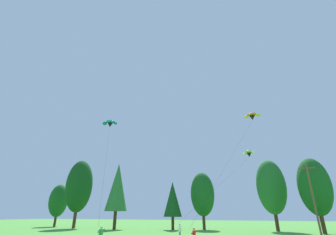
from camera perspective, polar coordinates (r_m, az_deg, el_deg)
name	(u,v)px	position (r m, az deg, el deg)	size (l,w,h in m)	color
treeline_tree_a	(58,201)	(67.37, -24.96, -17.74)	(4.41, 4.41, 9.66)	#472D19
treeline_tree_b	(79,186)	(57.74, -20.67, -15.20)	(5.61, 5.61, 14.12)	#472D19
treeline_tree_c	(117,187)	(51.61, -12.12, -16.05)	(4.40, 4.40, 12.72)	#472D19
treeline_tree_d	(173,199)	(48.87, 1.13, -19.10)	(3.53, 3.53, 8.78)	#472D19
treeline_tree_e	(202,194)	(50.61, 8.33, -17.83)	(4.71, 4.71, 10.77)	#472D19
treeline_tree_f	(271,187)	(49.03, 23.66, -15.05)	(5.12, 5.12, 12.29)	#472D19
treeline_tree_g	(314,186)	(45.77, 31.88, -13.93)	(4.87, 4.87, 11.39)	#472D19
utility_pole	(313,196)	(40.86, 31.61, -15.92)	(2.20, 0.26, 9.68)	brown
kite_flyer_near	(101,234)	(25.88, -15.93, -25.48)	(0.58, 0.62, 1.69)	gray
kite_flyer_mid	(180,230)	(31.42, 2.88, -25.52)	(0.73, 0.75, 1.69)	#4C4C51
parafoil_kite_high_teal	(110,123)	(44.99, -13.84, -1.37)	(10.60, 14.16, 17.40)	teal
parafoil_kite_mid_lime_white	(249,154)	(45.83, 18.96, -8.23)	(10.33, 15.64, 12.01)	#93D633
parafoil_kite_far_orange	(252,116)	(43.35, 19.65, 0.29)	(8.30, 18.67, 17.55)	orange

